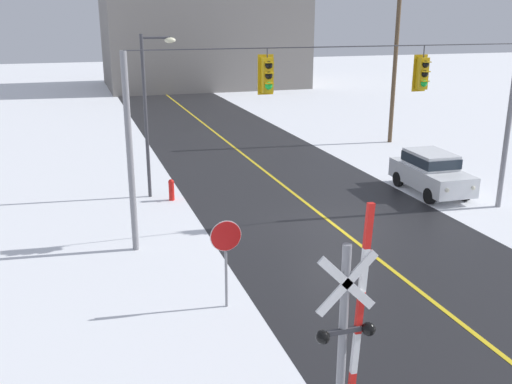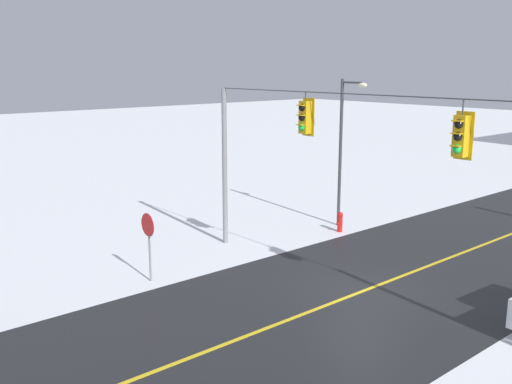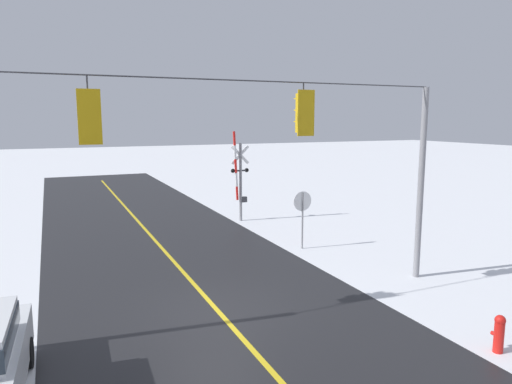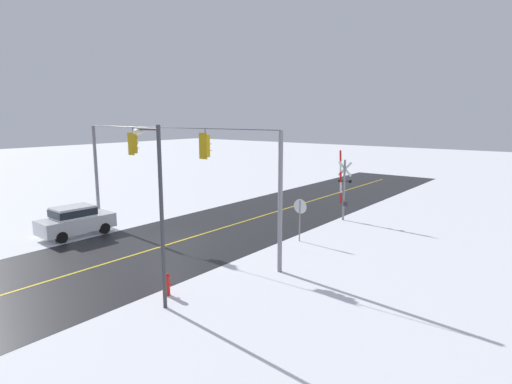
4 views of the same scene
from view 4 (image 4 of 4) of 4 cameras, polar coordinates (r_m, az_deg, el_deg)
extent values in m
plane|color=white|center=(23.67, -11.03, -6.73)|extent=(160.00, 160.00, 0.00)
cube|color=black|center=(20.45, -23.93, -10.15)|extent=(9.00, 80.00, 0.01)
cube|color=gold|center=(20.44, -23.93, -10.13)|extent=(0.14, 72.00, 0.01)
cylinder|color=gray|center=(18.36, 3.26, -1.47)|extent=(0.20, 0.20, 6.20)
cylinder|color=gray|center=(28.58, -20.58, 2.06)|extent=(0.20, 0.20, 6.20)
cylinder|color=#38383D|center=(22.69, -11.56, 8.44)|extent=(14.00, 0.04, 0.04)
cylinder|color=#38383D|center=(20.81, -6.82, 8.04)|extent=(0.04, 0.04, 0.29)
cube|color=#C6990F|center=(20.84, -6.79, 6.15)|extent=(0.34, 0.28, 1.08)
cube|color=#C6990F|center=(20.73, -7.10, 6.13)|extent=(0.52, 0.03, 1.26)
sphere|color=black|center=(20.93, -6.51, 7.05)|extent=(0.24, 0.24, 0.24)
cube|color=#C6990F|center=(20.97, -6.38, 7.29)|extent=(0.26, 0.16, 0.03)
sphere|color=black|center=(20.95, -6.50, 6.18)|extent=(0.24, 0.24, 0.24)
cube|color=#C6990F|center=(20.99, -6.37, 6.42)|extent=(0.26, 0.16, 0.03)
sphere|color=green|center=(20.97, -6.48, 5.31)|extent=(0.24, 0.24, 0.24)
cube|color=#C6990F|center=(21.01, -6.35, 5.55)|extent=(0.26, 0.16, 0.03)
cylinder|color=#38383D|center=(25.09, -16.18, 7.92)|extent=(0.04, 0.04, 0.41)
cube|color=#C6990F|center=(25.12, -16.10, 6.23)|extent=(0.34, 0.28, 1.08)
cube|color=#C6990F|center=(25.03, -16.39, 6.20)|extent=(0.52, 0.03, 1.26)
sphere|color=black|center=(25.20, -15.86, 6.98)|extent=(0.24, 0.24, 0.24)
cube|color=#C6990F|center=(25.23, -15.74, 7.18)|extent=(0.26, 0.16, 0.03)
sphere|color=black|center=(25.21, -15.82, 6.25)|extent=(0.24, 0.24, 0.24)
cube|color=#C6990F|center=(25.25, -15.70, 6.45)|extent=(0.26, 0.16, 0.03)
sphere|color=green|center=(25.24, -15.79, 5.53)|extent=(0.24, 0.24, 0.24)
cube|color=#C6990F|center=(25.27, -15.67, 5.73)|extent=(0.26, 0.16, 0.03)
cylinder|color=gray|center=(23.45, 5.87, -3.84)|extent=(0.07, 0.07, 2.30)
cylinder|color=#B71414|center=(23.30, 5.95, -1.92)|extent=(0.76, 0.03, 0.76)
cylinder|color=white|center=(23.28, 5.93, -1.92)|extent=(0.80, 0.02, 0.80)
cylinder|color=gray|center=(28.49, 11.69, 0.23)|extent=(0.14, 0.14, 4.00)
cube|color=white|center=(28.34, 11.83, 3.04)|extent=(0.98, 0.04, 0.98)
cube|color=white|center=(28.34, 11.83, 3.04)|extent=(0.98, 0.04, 0.98)
cube|color=#38383D|center=(28.44, 11.77, 1.43)|extent=(0.80, 0.06, 0.08)
sphere|color=black|center=(28.33, 12.51, 1.37)|extent=(0.22, 0.22, 0.22)
sphere|color=black|center=(28.65, 11.14, 1.52)|extent=(0.22, 0.22, 0.22)
cube|color=red|center=(28.68, 11.30, -0.81)|extent=(0.13, 0.08, 0.70)
cube|color=white|center=(28.57, 11.29, 0.57)|extent=(0.13, 0.08, 0.70)
cube|color=red|center=(28.48, 11.27, 1.97)|extent=(0.13, 0.08, 0.70)
cube|color=white|center=(28.41, 11.26, 3.37)|extent=(0.13, 0.08, 0.70)
cube|color=red|center=(28.35, 11.25, 4.78)|extent=(0.13, 0.08, 0.70)
cube|color=#38383D|center=(28.58, 11.95, -1.58)|extent=(0.28, 0.20, 0.28)
cube|color=white|center=(26.56, -22.92, -3.90)|extent=(1.95, 4.18, 0.80)
cube|color=white|center=(26.34, -23.31, -2.48)|extent=(1.60, 2.20, 0.64)
cube|color=#232D38|center=(26.34, -23.31, -2.48)|extent=(1.64, 2.28, 0.40)
sphere|color=#EFEACC|center=(27.98, -19.68, -2.90)|extent=(0.16, 0.16, 0.16)
sphere|color=#EFEACC|center=(27.01, -18.46, -3.28)|extent=(0.16, 0.16, 0.16)
cylinder|color=black|center=(27.90, -21.28, -3.99)|extent=(0.25, 0.65, 0.64)
cylinder|color=black|center=(26.54, -19.62, -4.59)|extent=(0.25, 0.65, 0.64)
cylinder|color=black|center=(26.85, -26.06, -4.87)|extent=(0.25, 0.65, 0.64)
cylinder|color=black|center=(25.42, -24.59, -5.56)|extent=(0.25, 0.65, 0.64)
cylinder|color=#38383D|center=(15.12, -12.49, -3.63)|extent=(0.14, 0.14, 6.50)
cylinder|color=#38383D|center=(15.14, -14.29, 8.18)|extent=(1.10, 0.09, 0.09)
ellipsoid|color=beige|center=(15.58, -15.54, 7.80)|extent=(0.44, 0.28, 0.22)
cylinder|color=red|center=(17.04, -11.81, -12.28)|extent=(0.22, 0.22, 0.70)
sphere|color=red|center=(16.89, -11.86, -10.99)|extent=(0.24, 0.24, 0.24)
cylinder|color=red|center=(17.11, -11.45, -12.04)|extent=(0.09, 0.10, 0.09)
camera|label=1|loc=(33.36, 23.07, 9.99)|focal=40.25mm
camera|label=2|loc=(40.06, -6.97, 10.36)|focal=40.58mm
camera|label=3|loc=(21.42, -43.34, 3.15)|focal=32.79mm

